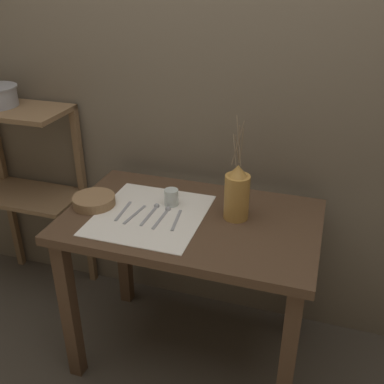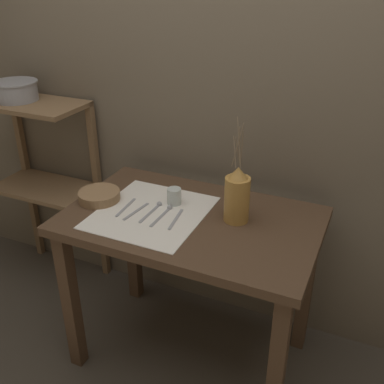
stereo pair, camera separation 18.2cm
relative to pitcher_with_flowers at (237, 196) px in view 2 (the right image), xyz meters
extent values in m
plane|color=#473F35|center=(-0.18, -0.06, -0.90)|extent=(12.00, 12.00, 0.00)
cube|color=#6B5E4C|center=(-0.18, 0.39, 0.30)|extent=(7.00, 0.06, 2.40)
cube|color=#4C3523|center=(-0.18, -0.06, -0.13)|extent=(1.07, 0.67, 0.04)
cube|color=#4C3523|center=(-0.66, -0.33, -0.53)|extent=(0.06, 0.06, 0.75)
cube|color=#4C3523|center=(0.30, -0.33, -0.53)|extent=(0.06, 0.06, 0.75)
cube|color=#4C3523|center=(-0.66, 0.22, -0.53)|extent=(0.06, 0.06, 0.75)
cube|color=#4C3523|center=(0.30, 0.22, -0.53)|extent=(0.06, 0.06, 0.75)
cube|color=brown|center=(-1.20, 0.18, 0.19)|extent=(0.56, 0.31, 0.02)
cube|color=brown|center=(-1.20, 0.18, -0.29)|extent=(0.56, 0.31, 0.02)
cube|color=brown|center=(-1.46, 0.32, -0.35)|extent=(0.04, 0.04, 1.10)
cube|color=brown|center=(-0.93, 0.32, -0.35)|extent=(0.04, 0.04, 1.10)
cube|color=white|center=(-0.35, -0.09, -0.11)|extent=(0.45, 0.49, 0.00)
cylinder|color=#B7843D|center=(0.00, 0.00, -0.02)|extent=(0.10, 0.10, 0.19)
cone|color=#B7843D|center=(0.00, 0.00, 0.10)|extent=(0.08, 0.08, 0.05)
cylinder|color=#847056|center=(0.00, 0.00, 0.23)|extent=(0.04, 0.03, 0.20)
cylinder|color=#847056|center=(-0.02, -0.01, 0.19)|extent=(0.03, 0.03, 0.13)
cylinder|color=#847056|center=(0.00, 0.01, 0.21)|extent=(0.01, 0.03, 0.17)
cylinder|color=#847056|center=(0.01, 0.00, 0.21)|extent=(0.02, 0.04, 0.16)
cylinder|color=#847056|center=(-0.01, 0.01, 0.19)|extent=(0.02, 0.03, 0.12)
cylinder|color=#847056|center=(0.00, -0.01, 0.22)|extent=(0.05, 0.01, 0.19)
cylinder|color=#8E6B47|center=(-0.62, -0.09, -0.09)|extent=(0.19, 0.19, 0.04)
cylinder|color=silver|center=(-0.29, 0.02, -0.07)|extent=(0.06, 0.06, 0.07)
cube|color=#939399|center=(-0.47, -0.10, -0.11)|extent=(0.02, 0.17, 0.00)
cube|color=#939399|center=(-0.41, -0.12, -0.11)|extent=(0.03, 0.17, 0.00)
cube|color=#939399|center=(-0.35, -0.11, -0.11)|extent=(0.02, 0.17, 0.00)
sphere|color=#939399|center=(-0.35, -0.02, -0.10)|extent=(0.02, 0.02, 0.02)
cube|color=#939399|center=(-0.29, -0.12, -0.11)|extent=(0.01, 0.17, 0.00)
sphere|color=#939399|center=(-0.29, -0.03, -0.10)|extent=(0.02, 0.02, 0.02)
cube|color=#939399|center=(-0.23, -0.11, -0.11)|extent=(0.03, 0.17, 0.00)
cylinder|color=#939399|center=(-1.29, 0.18, 0.25)|extent=(0.22, 0.22, 0.10)
cylinder|color=#939399|center=(-1.29, 0.18, 0.30)|extent=(0.23, 0.23, 0.01)
camera|label=1|loc=(0.32, -1.61, 0.85)|focal=42.00mm
camera|label=2|loc=(0.49, -1.55, 0.85)|focal=42.00mm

